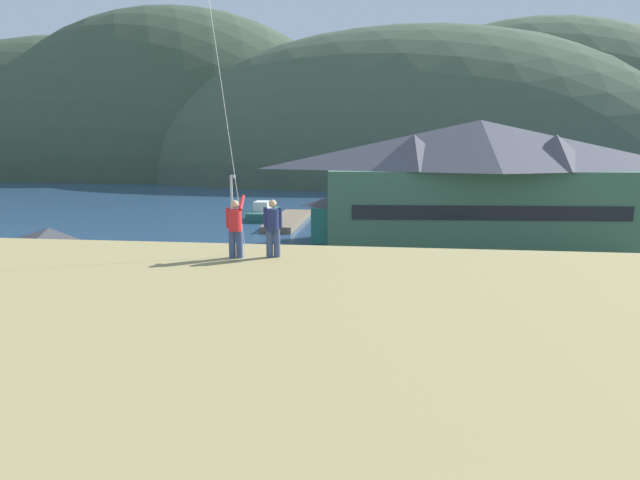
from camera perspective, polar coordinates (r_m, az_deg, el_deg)
The scene contains 22 objects.
ground_plane at distance 24.23m, azimuth -6.15°, elevation -10.93°, with size 600.00×600.00×0.00m, color #66604C.
parking_lot_pad at distance 28.81m, azimuth -3.89°, elevation -7.24°, with size 40.00×20.00×0.10m, color slate.
bay_water at distance 82.57m, azimuth 3.31°, elevation 4.45°, with size 360.00×84.00×0.03m, color navy.
far_hill_west_ridge at distance 169.25m, azimuth -25.53°, elevation 6.60°, with size 134.63×64.75×77.24m, color #3D4C38.
far_hill_east_peak at distance 155.63m, azimuth -15.69°, elevation 6.97°, with size 114.87×68.91×91.17m, color #3D4C38.
far_hill_center_saddle at distance 131.42m, azimuth 10.12°, elevation 6.60°, with size 142.10×72.32×72.54m, color #42513D.
far_hill_far_shoulder at distance 146.95m, azimuth 22.46°, elevation 6.37°, with size 107.57×68.99×79.31m, color #42513D.
harbor_lodge at distance 44.79m, azimuth 17.08°, elevation 6.12°, with size 26.73×11.64×10.78m.
storage_shed_near_lot at distance 31.61m, azimuth -27.57°, elevation -2.61°, with size 6.60×4.78×4.43m.
storage_shed_waterside at distance 47.23m, azimuth 3.06°, elevation 2.72°, with size 6.81×4.99×4.60m.
wharf_dock at distance 58.22m, azimuth -3.57°, elevation 2.19°, with size 3.20×14.22×0.70m.
moored_boat_wharfside at distance 62.04m, azimuth -6.28°, elevation 3.01°, with size 2.57×7.71×2.16m.
parked_car_lone_by_shed at distance 23.20m, azimuth 17.21°, elevation -9.55°, with size 4.34×2.34×1.82m.
parked_car_corner_spot at distance 25.90m, azimuth 27.26°, elevation -8.15°, with size 4.29×2.23×1.82m.
parked_car_mid_row_near at distance 25.06m, azimuth -1.31°, elevation -7.54°, with size 4.36×2.38×1.82m.
parked_car_mid_row_far at distance 25.46m, azimuth -16.87°, elevation -7.72°, with size 4.28×2.21×1.82m.
parked_car_back_row_right at distance 30.05m, azimuth -8.22°, elevation -4.55°, with size 4.35×2.37×1.82m.
parked_car_front_row_red at distance 37.21m, azimuth -29.72°, elevation -2.91°, with size 4.21×2.08×1.82m.
parked_car_mid_row_center at distance 32.03m, azimuth 23.91°, elevation -4.42°, with size 4.30×2.25×1.82m.
parking_light_pole at distance 34.26m, azimuth -9.67°, elevation 2.32°, with size 0.24×0.78×6.76m.
person_kite_flyer at distance 15.47m, azimuth -9.39°, elevation 1.50°, with size 0.52×0.67×1.86m.
person_companion at distance 15.43m, azimuth -5.24°, elevation 1.51°, with size 0.54×0.40×1.74m.
Camera 1 is at (5.25, -21.92, 8.88)m, focal length 28.85 mm.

